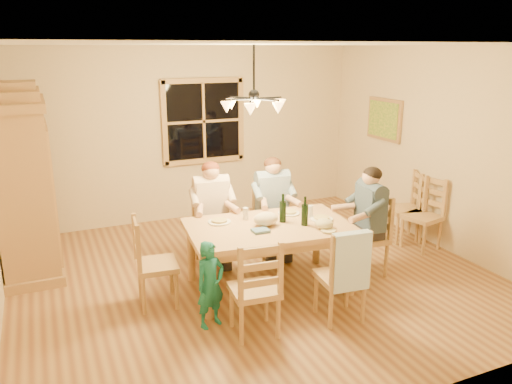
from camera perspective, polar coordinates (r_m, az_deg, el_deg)
name	(u,v)px	position (r m, az deg, el deg)	size (l,w,h in m)	color
floor	(254,276)	(6.13, -0.22, -9.61)	(5.50, 5.50, 0.00)	brown
ceiling	(254,44)	(5.52, -0.25, 16.53)	(5.50, 5.00, 0.02)	white
wall_back	(191,134)	(7.99, -7.43, 6.55)	(5.50, 0.02, 2.70)	beige
wall_right	(441,149)	(7.20, 20.36, 4.62)	(0.02, 5.00, 2.70)	beige
window	(203,121)	(7.98, -6.02, 8.04)	(1.30, 0.06, 1.30)	black
painting	(384,119)	(8.03, 14.43, 8.03)	(0.06, 0.78, 0.64)	#A56F47
chandelier	(254,103)	(5.55, -0.24, 10.09)	(0.77, 0.68, 0.71)	black
armoire	(25,187)	(6.59, -24.87, 0.51)	(0.66, 1.40, 2.30)	#A56F47
dining_table	(269,234)	(5.61, 1.51, -4.78)	(1.91, 1.28, 0.76)	tan
chair_far_left	(213,241)	(6.39, -4.98, -5.60)	(0.48, 0.46, 0.99)	tan
chair_far_right	(272,234)	(6.61, 1.87, -4.80)	(0.48, 0.46, 0.99)	tan
chair_near_left	(254,304)	(4.89, -0.19, -12.71)	(0.48, 0.46, 0.99)	tan
chair_near_right	(340,290)	(5.21, 9.53, -11.03)	(0.48, 0.46, 0.99)	tan
chair_end_left	(158,278)	(5.49, -11.19, -9.64)	(0.46, 0.48, 0.99)	tan
chair_end_right	(366,249)	(6.26, 12.50, -6.43)	(0.46, 0.48, 0.99)	tan
adult_woman	(212,201)	(6.21, -5.10, -0.98)	(0.42, 0.45, 0.87)	beige
adult_plaid_man	(273,195)	(6.43, 1.92, -0.32)	(0.42, 0.45, 0.87)	#2E527F
adult_slate_man	(369,207)	(6.07, 12.81, -1.74)	(0.45, 0.42, 0.87)	#3A495D
towel	(351,262)	(4.89, 10.78, -7.82)	(0.38, 0.10, 0.58)	#B5D0F5
wine_bottle_a	(283,208)	(5.64, 3.08, -1.83)	(0.08, 0.08, 0.33)	black
wine_bottle_b	(305,211)	(5.55, 5.60, -2.18)	(0.08, 0.08, 0.33)	black
plate_woman	(219,222)	(5.66, -4.21, -3.44)	(0.26, 0.26, 0.02)	white
plate_plaid	(289,213)	(5.96, 3.77, -2.42)	(0.26, 0.26, 0.02)	white
plate_slate	(322,219)	(5.79, 7.50, -3.09)	(0.26, 0.26, 0.02)	white
wine_glass_a	(246,214)	(5.74, -1.20, -2.48)	(0.06, 0.06, 0.14)	silver
wine_glass_b	(310,211)	(5.85, 6.22, -2.22)	(0.06, 0.06, 0.14)	silver
cap	(324,224)	(5.51, 7.80, -3.62)	(0.20, 0.20, 0.11)	tan
napkin	(261,231)	(5.37, 0.53, -4.44)	(0.18, 0.14, 0.03)	slate
cloth_bundle	(266,219)	(5.54, 1.13, -3.11)	(0.28, 0.22, 0.15)	#C2B08D
child	(210,285)	(4.96, -5.23, -10.49)	(0.32, 0.21, 0.89)	#19736A
chair_spare_front	(421,227)	(7.20, 18.34, -3.85)	(0.51, 0.52, 0.99)	tan
chair_spare_back	(404,220)	(7.45, 16.56, -3.04)	(0.53, 0.54, 0.99)	tan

